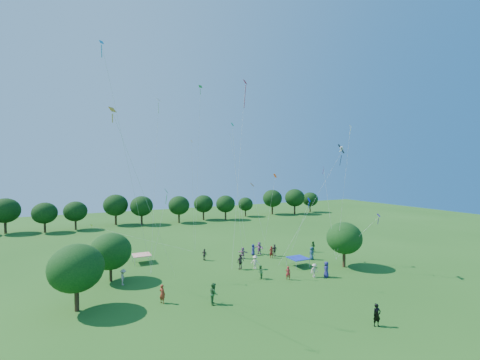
% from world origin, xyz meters
% --- Properties ---
extents(ground, '(160.00, 160.00, 0.00)m').
position_xyz_m(ground, '(0.00, 0.00, 0.00)').
color(ground, '#295F1C').
extents(near_tree_west, '(4.53, 4.53, 5.77)m').
position_xyz_m(near_tree_west, '(-15.71, 13.74, 3.72)').
color(near_tree_west, '#422B19').
rests_on(near_tree_west, ground).
extents(near_tree_north, '(4.38, 4.38, 5.25)m').
position_xyz_m(near_tree_north, '(-12.52, 20.29, 3.28)').
color(near_tree_north, '#422B19').
rests_on(near_tree_north, ground).
extents(near_tree_east, '(4.32, 4.32, 5.57)m').
position_xyz_m(near_tree_east, '(13.90, 12.99, 3.61)').
color(near_tree_east, '#422B19').
rests_on(near_tree_east, ground).
extents(treeline, '(88.01, 8.77, 6.77)m').
position_xyz_m(treeline, '(-1.73, 55.43, 4.09)').
color(treeline, '#422B19').
rests_on(treeline, ground).
extents(tent_red_stripe, '(2.20, 2.20, 1.10)m').
position_xyz_m(tent_red_stripe, '(-8.40, 25.86, 1.04)').
color(tent_red_stripe, '#E9461B').
rests_on(tent_red_stripe, ground).
extents(tent_blue, '(2.20, 2.20, 1.10)m').
position_xyz_m(tent_blue, '(8.91, 15.71, 1.04)').
color(tent_blue, '#182CA0').
rests_on(tent_blue, ground).
extents(man_in_black, '(0.74, 0.56, 1.76)m').
position_xyz_m(man_in_black, '(5.20, 0.53, 0.88)').
color(man_in_black, black).
rests_on(man_in_black, ground).
extents(crowd_person_0, '(0.52, 0.82, 1.57)m').
position_xyz_m(crowd_person_0, '(6.32, 22.71, 0.79)').
color(crowd_person_0, navy).
rests_on(crowd_person_0, ground).
extents(crowd_person_1, '(0.63, 0.42, 1.65)m').
position_xyz_m(crowd_person_1, '(7.91, 20.44, 0.82)').
color(crowd_person_1, maroon).
rests_on(crowd_person_1, ground).
extents(crowd_person_2, '(0.75, 0.89, 1.58)m').
position_xyz_m(crowd_person_2, '(15.10, 20.48, 0.79)').
color(crowd_person_2, '#2D662B').
rests_on(crowd_person_2, ground).
extents(crowd_person_3, '(1.01, 0.45, 1.54)m').
position_xyz_m(crowd_person_3, '(8.13, 11.60, 0.77)').
color(crowd_person_3, beige).
rests_on(crowd_person_3, ground).
extents(crowd_person_4, '(0.81, 1.00, 1.56)m').
position_xyz_m(crowd_person_4, '(-0.71, 23.32, 0.78)').
color(crowd_person_4, '#463F38').
rests_on(crowd_person_4, ground).
extents(crowd_person_5, '(1.18, 1.74, 1.76)m').
position_xyz_m(crowd_person_5, '(7.35, 22.81, 0.88)').
color(crowd_person_5, '#A25E9E').
rests_on(crowd_person_5, ground).
extents(crowd_person_6, '(0.57, 0.90, 1.70)m').
position_xyz_m(crowd_person_6, '(12.36, 17.35, 0.85)').
color(crowd_person_6, navy).
rests_on(crowd_person_6, ground).
extents(crowd_person_7, '(0.70, 0.76, 1.72)m').
position_xyz_m(crowd_person_7, '(-8.77, 12.13, 0.86)').
color(crowd_person_7, '#9C2F1C').
rests_on(crowd_person_7, ground).
extents(crowd_person_8, '(0.77, 0.84, 1.51)m').
position_xyz_m(crowd_person_8, '(2.40, 13.81, 0.76)').
color(crowd_person_8, '#285E2E').
rests_on(crowd_person_8, ground).
extents(crowd_person_9, '(1.12, 1.11, 1.67)m').
position_xyz_m(crowd_person_9, '(3.57, 17.11, 0.83)').
color(crowd_person_9, beige).
rests_on(crowd_person_9, ground).
extents(crowd_person_10, '(1.18, 0.78, 1.86)m').
position_xyz_m(crowd_person_10, '(1.93, 17.83, 0.93)').
color(crowd_person_10, '#443936').
rests_on(crowd_person_10, ground).
extents(crowd_person_11, '(1.41, 1.36, 1.55)m').
position_xyz_m(crowd_person_11, '(4.26, 21.84, 0.77)').
color(crowd_person_11, '#A56089').
rests_on(crowd_person_11, ground).
extents(crowd_person_12, '(0.94, 0.96, 1.77)m').
position_xyz_m(crowd_person_12, '(9.36, 11.03, 0.88)').
color(crowd_person_12, navy).
rests_on(crowd_person_12, ground).
extents(crowd_person_13, '(0.66, 0.62, 1.49)m').
position_xyz_m(crowd_person_13, '(5.03, 12.26, 0.74)').
color(crowd_person_13, maroon).
rests_on(crowd_person_13, ground).
extents(crowd_person_14, '(0.74, 1.03, 1.89)m').
position_xyz_m(crowd_person_14, '(-4.62, 9.96, 0.94)').
color(crowd_person_14, '#275B2B').
rests_on(crowd_person_14, ground).
extents(crowd_person_15, '(0.71, 1.16, 1.66)m').
position_xyz_m(crowd_person_15, '(-11.45, 18.50, 0.83)').
color(crowd_person_15, tan).
rests_on(crowd_person_15, ground).
extents(crowd_person_16, '(1.04, 0.62, 1.67)m').
position_xyz_m(crowd_person_16, '(8.81, 21.03, 0.83)').
color(crowd_person_16, '#443936').
rests_on(crowd_person_16, ground).
extents(pirate_kite, '(8.06, 2.52, 13.76)m').
position_xyz_m(pirate_kite, '(11.86, 11.72, 14.28)').
color(pirate_kite, black).
extents(red_high_kite, '(5.58, 7.40, 22.71)m').
position_xyz_m(red_high_kite, '(3.45, 20.18, 19.11)').
color(red_high_kite, red).
extents(small_kite_0, '(2.28, 0.80, 10.12)m').
position_xyz_m(small_kite_0, '(11.15, 25.02, 9.71)').
color(small_kite_0, '#E63D0D').
extents(small_kite_1, '(0.55, 4.93, 16.39)m').
position_xyz_m(small_kite_1, '(5.98, 27.96, 12.36)').
color(small_kite_1, '#CE9A0A').
extents(small_kite_2, '(12.09, 6.09, 3.63)m').
position_xyz_m(small_kite_2, '(-10.73, 27.82, 3.71)').
color(small_kite_2, '#FEFF16').
extents(small_kite_3, '(1.17, 0.34, 22.05)m').
position_xyz_m(small_kite_3, '(-1.10, 24.25, 16.78)').
color(small_kite_3, '#1A8F22').
extents(small_kite_4, '(2.79, 0.78, 7.04)m').
position_xyz_m(small_kite_4, '(11.67, 17.48, 7.29)').
color(small_kite_4, '#1717E6').
extents(small_kite_5, '(0.62, 3.03, 11.27)m').
position_xyz_m(small_kite_5, '(12.49, 14.68, 9.40)').
color(small_kite_5, '#A91C93').
extents(small_kite_6, '(2.20, 4.53, 19.12)m').
position_xyz_m(small_kite_6, '(-7.49, 20.16, 15.63)').
color(small_kite_6, silver).
extents(small_kite_7, '(1.99, 1.34, 15.69)m').
position_xyz_m(small_kite_7, '(-0.43, 14.12, 11.96)').
color(small_kite_7, '#0C90C2').
extents(small_kite_8, '(1.71, 1.89, 9.08)m').
position_xyz_m(small_kite_8, '(4.62, 19.30, 8.94)').
color(small_kite_8, '#E3460D').
extents(small_kite_9, '(0.57, 0.61, 14.66)m').
position_xyz_m(small_kite_9, '(-2.22, 23.62, 11.41)').
color(small_kite_9, orange).
extents(small_kite_10, '(6.58, 7.05, 15.37)m').
position_xyz_m(small_kite_10, '(-11.50, 9.99, 12.57)').
color(small_kite_10, orange).
extents(small_kite_11, '(2.19, 1.32, 8.74)m').
position_xyz_m(small_kite_11, '(-7.23, 17.73, 8.63)').
color(small_kite_11, green).
extents(small_kite_12, '(4.93, 4.45, 21.53)m').
position_xyz_m(small_kite_12, '(-11.98, 13.85, 15.55)').
color(small_kite_12, '#148DCF').
extents(small_kite_13, '(3.80, 3.41, 5.65)m').
position_xyz_m(small_kite_13, '(15.30, 10.04, 5.82)').
color(small_kite_13, '#5A178F').
extents(small_kite_14, '(1.51, 0.94, 16.09)m').
position_xyz_m(small_kite_14, '(13.02, 11.87, 12.63)').
color(small_kite_14, silver).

